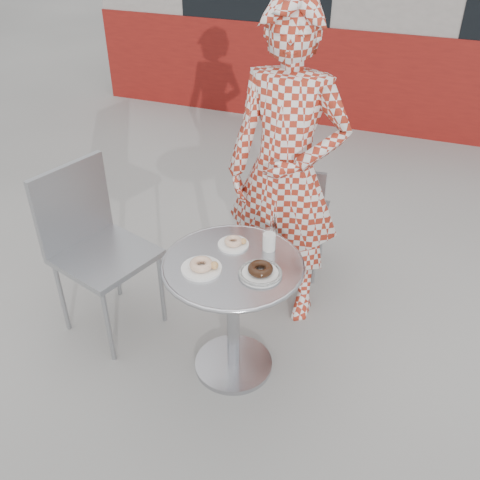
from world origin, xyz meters
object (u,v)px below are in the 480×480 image
(plate_far, at_px, (234,243))
(milk_cup, at_px, (269,241))
(chair_far, at_px, (294,235))
(chair_left, at_px, (109,283))
(bistro_table, at_px, (233,291))
(seated_person, at_px, (286,174))
(plate_checker, at_px, (260,272))
(plate_near, at_px, (202,266))

(plate_far, distance_m, milk_cup, 0.18)
(chair_far, relative_size, plate_far, 5.25)
(chair_left, distance_m, plate_far, 0.85)
(bistro_table, distance_m, seated_person, 0.71)
(chair_far, relative_size, plate_checker, 4.00)
(milk_cup, bearing_deg, chair_left, -173.34)
(plate_far, bearing_deg, seated_person, 74.75)
(chair_left, bearing_deg, seated_person, -41.39)
(seated_person, bearing_deg, milk_cup, -81.00)
(milk_cup, bearing_deg, bistro_table, -126.36)
(bistro_table, bearing_deg, chair_far, 87.57)
(bistro_table, height_order, plate_near, plate_near)
(plate_checker, bearing_deg, milk_cup, 97.32)
(chair_left, xyz_separation_m, plate_near, (0.67, -0.16, 0.42))
(seated_person, bearing_deg, bistro_table, -94.91)
(plate_far, distance_m, plate_near, 0.25)
(chair_far, bearing_deg, milk_cup, 91.03)
(seated_person, distance_m, plate_far, 0.51)
(plate_near, distance_m, plate_checker, 0.27)
(chair_left, bearing_deg, chair_far, -24.55)
(bistro_table, relative_size, milk_cup, 6.46)
(chair_left, height_order, milk_cup, chair_left)
(bistro_table, relative_size, plate_checker, 3.44)
(bistro_table, relative_size, seated_person, 0.39)
(plate_far, height_order, plate_checker, plate_checker)
(chair_left, relative_size, plate_near, 5.13)
(chair_far, xyz_separation_m, plate_far, (-0.09, -0.86, 0.46))
(chair_left, relative_size, plate_far, 6.34)
(chair_far, xyz_separation_m, milk_cup, (0.08, -0.83, 0.50))
(plate_far, distance_m, plate_checker, 0.27)
(bistro_table, bearing_deg, milk_cup, 53.64)
(plate_near, bearing_deg, seated_person, 74.74)
(seated_person, bearing_deg, chair_left, -146.07)
(chair_left, height_order, plate_far, chair_left)
(plate_near, xyz_separation_m, milk_cup, (0.24, 0.27, 0.03))
(chair_left, distance_m, plate_near, 0.81)
(plate_far, relative_size, plate_checker, 0.76)
(seated_person, height_order, plate_far, seated_person)
(chair_far, xyz_separation_m, plate_near, (-0.16, -1.10, 0.47))
(milk_cup, bearing_deg, plate_far, -170.78)
(chair_left, relative_size, seated_person, 0.54)
(chair_left, xyz_separation_m, plate_far, (0.74, 0.08, 0.41))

